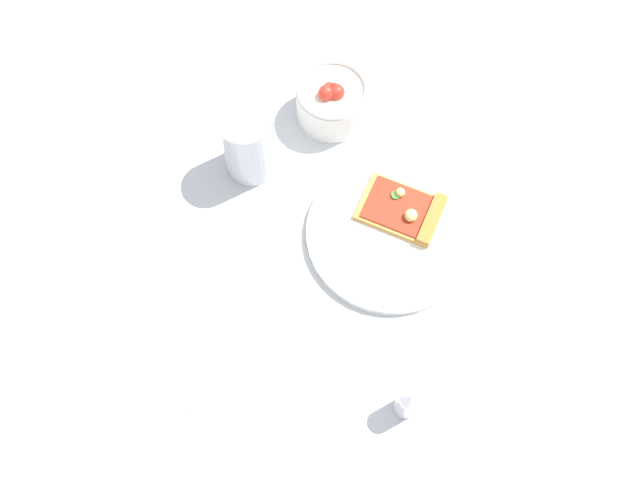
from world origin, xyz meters
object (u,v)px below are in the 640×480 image
at_px(paper_napkin, 225,359).
at_px(pepper_shaker, 408,403).
at_px(plate, 390,233).
at_px(soda_glass, 249,145).
at_px(pizza_slice_main, 407,211).
at_px(salad_bowl, 332,100).

distance_m(paper_napkin, pepper_shaker, 0.26).
relative_size(plate, pepper_shaker, 3.24).
xyz_separation_m(plate, soda_glass, (0.10, 0.22, 0.05)).
bearing_deg(plate, paper_napkin, 133.83).
relative_size(pizza_slice_main, paper_napkin, 1.07).
distance_m(pizza_slice_main, salad_bowl, 0.22).
xyz_separation_m(plate, pepper_shaker, (-0.25, -0.03, 0.03)).
relative_size(pizza_slice_main, pepper_shaker, 1.81).
bearing_deg(paper_napkin, pizza_slice_main, -44.79).
xyz_separation_m(salad_bowl, paper_napkin, (-0.42, 0.11, -0.04)).
distance_m(plate, salad_bowl, 0.24).
relative_size(salad_bowl, pepper_shaker, 1.47).
xyz_separation_m(pizza_slice_main, pepper_shaker, (-0.29, -0.01, 0.02)).
distance_m(plate, soda_glass, 0.25).
height_order(plate, soda_glass, soda_glass).
distance_m(plate, pepper_shaker, 0.26).
height_order(salad_bowl, pepper_shaker, salad_bowl).
bearing_deg(plate, pizza_slice_main, -34.11).
bearing_deg(pizza_slice_main, soda_glass, 74.06).
relative_size(plate, pizza_slice_main, 1.79).
distance_m(salad_bowl, paper_napkin, 0.44).
height_order(pizza_slice_main, paper_napkin, pizza_slice_main).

